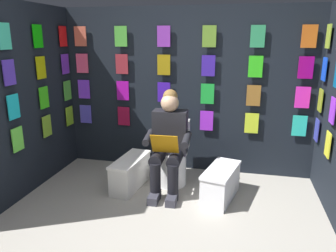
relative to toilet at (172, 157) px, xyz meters
The scene contains 6 objects.
display_wall_back 0.92m from the toilet, 99.44° to the right, with size 3.39×0.14×2.15m.
display_wall_right 1.86m from the toilet, 18.80° to the left, with size 0.14×2.03×2.15m.
toilet is the anchor object (origin of this frame).
person_reading 0.35m from the toilet, 91.80° to the left, with size 0.53×0.69×1.19m.
comic_longbox_near 0.55m from the toilet, 30.39° to the left, with size 0.33×0.72×0.37m.
comic_longbox_far 0.73m from the toilet, 152.91° to the left, with size 0.43×0.72×0.36m.
Camera 1 is at (-0.71, 2.16, 1.77)m, focal length 34.75 mm.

